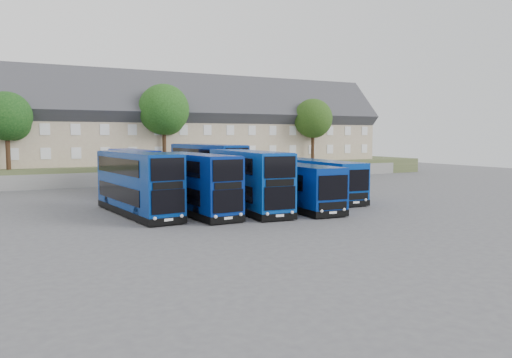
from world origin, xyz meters
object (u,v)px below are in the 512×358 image
object	(u,v)px
dd_front_left	(137,184)
tree_west	(8,118)
coach_east_a	(290,186)
tree_far	(320,120)
tree_mid	(165,112)
tree_east	(313,120)
dd_front_mid	(194,185)

from	to	relation	value
dd_front_left	tree_west	distance (m)	23.12
coach_east_a	tree_west	bearing A→B (deg)	132.17
tree_west	tree_far	distance (m)	42.58
dd_front_left	tree_mid	size ratio (longest dim) A/B	1.17
dd_front_left	tree_east	bearing A→B (deg)	31.36
dd_front_mid	tree_far	distance (m)	43.48
dd_front_left	tree_far	world-z (taller)	tree_far
tree_mid	tree_east	world-z (taller)	tree_mid
coach_east_a	tree_far	size ratio (longest dim) A/B	1.39
tree_far	tree_west	bearing A→B (deg)	-170.54
tree_mid	tree_west	bearing A→B (deg)	-178.21
tree_west	coach_east_a	bearing A→B (deg)	-51.62
tree_west	dd_front_left	bearing A→B (deg)	-71.63
dd_front_mid	tree_west	distance (m)	25.60
tree_west	tree_mid	xyz separation A→B (m)	(16.00, 0.50, 1.02)
tree_mid	tree_far	size ratio (longest dim) A/B	1.06
coach_east_a	tree_far	distance (m)	38.78
tree_west	tree_mid	size ratio (longest dim) A/B	0.83
dd_front_mid	tree_west	xyz separation A→B (m)	(-10.75, 22.68, 5.05)
coach_east_a	tree_west	world-z (taller)	tree_west
tree_west	tree_east	world-z (taller)	tree_east
coach_east_a	tree_mid	xyz separation A→B (m)	(-2.23, 23.53, 6.47)
dd_front_mid	coach_east_a	xyz separation A→B (m)	(7.49, -0.35, -0.40)
tree_far	tree_mid	bearing A→B (deg)	-165.96
dd_front_left	dd_front_mid	xyz separation A→B (m)	(3.63, -1.25, -0.06)
tree_west	dd_front_mid	bearing A→B (deg)	-64.64
tree_mid	tree_east	bearing A→B (deg)	-1.43
coach_east_a	tree_mid	world-z (taller)	tree_mid
tree_west	tree_far	xyz separation A→B (m)	(42.00, 7.00, 0.68)
tree_mid	tree_far	distance (m)	26.80
dd_front_left	tree_mid	world-z (taller)	tree_mid
dd_front_mid	tree_far	world-z (taller)	tree_far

